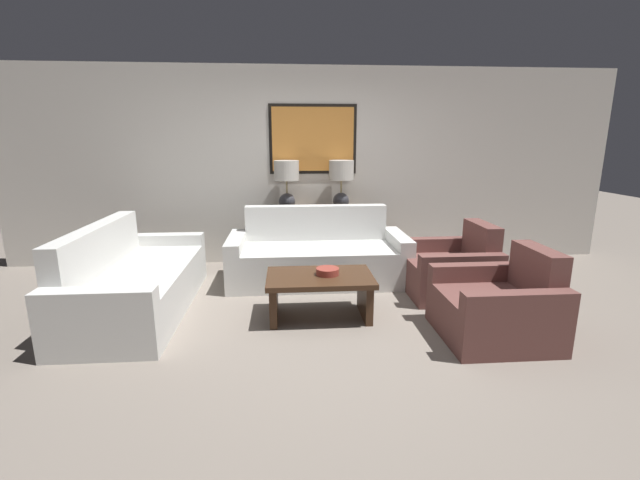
{
  "coord_description": "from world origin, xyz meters",
  "views": [
    {
      "loc": [
        -0.37,
        -3.64,
        1.72
      ],
      "look_at": [
        -0.02,
        0.81,
        0.65
      ],
      "focal_mm": 24.0,
      "sensor_mm": 36.0,
      "label": 1
    }
  ],
  "objects_px": {
    "decorative_bowl": "(328,271)",
    "table_lamp_right": "(341,179)",
    "armchair_near_camera": "(498,308)",
    "table_lamp_left": "(287,180)",
    "console_table": "(314,238)",
    "couch_by_side": "(135,283)",
    "couch_by_back_wall": "(318,257)",
    "coffee_table": "(320,287)",
    "armchair_near_back_wall": "(451,270)"
  },
  "relations": [
    {
      "from": "console_table",
      "to": "couch_by_side",
      "type": "distance_m",
      "value": 2.42
    },
    {
      "from": "decorative_bowl",
      "to": "armchair_near_camera",
      "type": "xyz_separation_m",
      "value": [
        1.45,
        -0.56,
        -0.19
      ]
    },
    {
      "from": "console_table",
      "to": "armchair_near_back_wall",
      "type": "xyz_separation_m",
      "value": [
        1.46,
        -1.25,
        -0.11
      ]
    },
    {
      "from": "couch_by_side",
      "to": "armchair_near_camera",
      "type": "distance_m",
      "value": 3.48
    },
    {
      "from": "armchair_near_back_wall",
      "to": "armchair_near_camera",
      "type": "xyz_separation_m",
      "value": [
        0.0,
        -1.09,
        0.0
      ]
    },
    {
      "from": "armchair_near_camera",
      "to": "decorative_bowl",
      "type": "bearing_deg",
      "value": 158.85
    },
    {
      "from": "decorative_bowl",
      "to": "armchair_near_camera",
      "type": "bearing_deg",
      "value": -21.15
    },
    {
      "from": "table_lamp_right",
      "to": "decorative_bowl",
      "type": "height_order",
      "value": "table_lamp_right"
    },
    {
      "from": "couch_by_side",
      "to": "decorative_bowl",
      "type": "relative_size",
      "value": 9.66
    },
    {
      "from": "couch_by_back_wall",
      "to": "armchair_near_camera",
      "type": "distance_m",
      "value": 2.22
    },
    {
      "from": "table_lamp_right",
      "to": "coffee_table",
      "type": "height_order",
      "value": "table_lamp_right"
    },
    {
      "from": "table_lamp_left",
      "to": "coffee_table",
      "type": "xyz_separation_m",
      "value": [
        0.3,
        -1.8,
        -0.87
      ]
    },
    {
      "from": "couch_by_back_wall",
      "to": "armchair_near_camera",
      "type": "relative_size",
      "value": 2.37
    },
    {
      "from": "couch_by_side",
      "to": "decorative_bowl",
      "type": "height_order",
      "value": "couch_by_side"
    },
    {
      "from": "console_table",
      "to": "couch_by_back_wall",
      "type": "bearing_deg",
      "value": -90.0
    },
    {
      "from": "table_lamp_right",
      "to": "armchair_near_camera",
      "type": "distance_m",
      "value": 2.74
    },
    {
      "from": "couch_by_back_wall",
      "to": "couch_by_side",
      "type": "distance_m",
      "value": 2.08
    },
    {
      "from": "table_lamp_left",
      "to": "coffee_table",
      "type": "distance_m",
      "value": 2.02
    },
    {
      "from": "table_lamp_right",
      "to": "couch_by_side",
      "type": "bearing_deg",
      "value": -147.03
    },
    {
      "from": "table_lamp_left",
      "to": "table_lamp_right",
      "type": "distance_m",
      "value": 0.73
    },
    {
      "from": "armchair_near_camera",
      "to": "table_lamp_right",
      "type": "bearing_deg",
      "value": 115.05
    },
    {
      "from": "couch_by_side",
      "to": "armchair_near_camera",
      "type": "xyz_separation_m",
      "value": [
        3.38,
        -0.86,
        -0.02
      ]
    },
    {
      "from": "table_lamp_right",
      "to": "couch_by_side",
      "type": "relative_size",
      "value": 0.31
    },
    {
      "from": "table_lamp_right",
      "to": "armchair_near_back_wall",
      "type": "distance_m",
      "value": 1.89
    },
    {
      "from": "armchair_near_back_wall",
      "to": "decorative_bowl",
      "type": "bearing_deg",
      "value": -159.86
    },
    {
      "from": "table_lamp_left",
      "to": "table_lamp_right",
      "type": "relative_size",
      "value": 1.0
    },
    {
      "from": "table_lamp_left",
      "to": "armchair_near_camera",
      "type": "xyz_separation_m",
      "value": [
        1.82,
        -2.34,
        -0.91
      ]
    },
    {
      "from": "armchair_near_back_wall",
      "to": "coffee_table",
      "type": "bearing_deg",
      "value": -160.31
    },
    {
      "from": "decorative_bowl",
      "to": "armchair_near_back_wall",
      "type": "bearing_deg",
      "value": 20.14
    },
    {
      "from": "console_table",
      "to": "coffee_table",
      "type": "distance_m",
      "value": 1.8
    },
    {
      "from": "table_lamp_right",
      "to": "coffee_table",
      "type": "bearing_deg",
      "value": -103.42
    },
    {
      "from": "table_lamp_left",
      "to": "table_lamp_right",
      "type": "bearing_deg",
      "value": 0.0
    },
    {
      "from": "console_table",
      "to": "decorative_bowl",
      "type": "height_order",
      "value": "console_table"
    },
    {
      "from": "coffee_table",
      "to": "decorative_bowl",
      "type": "xyz_separation_m",
      "value": [
        0.08,
        0.01,
        0.16
      ]
    },
    {
      "from": "decorative_bowl",
      "to": "table_lamp_right",
      "type": "bearing_deg",
      "value": 78.83
    },
    {
      "from": "table_lamp_right",
      "to": "couch_by_side",
      "type": "height_order",
      "value": "table_lamp_right"
    },
    {
      "from": "console_table",
      "to": "decorative_bowl",
      "type": "distance_m",
      "value": 1.78
    },
    {
      "from": "table_lamp_right",
      "to": "coffee_table",
      "type": "relative_size",
      "value": 0.66
    },
    {
      "from": "coffee_table",
      "to": "armchair_near_camera",
      "type": "distance_m",
      "value": 1.62
    },
    {
      "from": "armchair_near_camera",
      "to": "coffee_table",
      "type": "bearing_deg",
      "value": 160.31
    },
    {
      "from": "table_lamp_right",
      "to": "couch_by_back_wall",
      "type": "relative_size",
      "value": 0.31
    },
    {
      "from": "table_lamp_left",
      "to": "console_table",
      "type": "bearing_deg",
      "value": 0.0
    },
    {
      "from": "table_lamp_right",
      "to": "couch_by_back_wall",
      "type": "xyz_separation_m",
      "value": [
        -0.36,
        -0.67,
        -0.88
      ]
    },
    {
      "from": "couch_by_side",
      "to": "armchair_near_back_wall",
      "type": "distance_m",
      "value": 3.38
    },
    {
      "from": "console_table",
      "to": "couch_by_back_wall",
      "type": "xyz_separation_m",
      "value": [
        0.0,
        -0.67,
        -0.08
      ]
    },
    {
      "from": "decorative_bowl",
      "to": "armchair_near_back_wall",
      "type": "xyz_separation_m",
      "value": [
        1.45,
        0.53,
        -0.19
      ]
    },
    {
      "from": "coffee_table",
      "to": "decorative_bowl",
      "type": "relative_size",
      "value": 4.61
    },
    {
      "from": "armchair_near_camera",
      "to": "couch_by_back_wall",
      "type": "bearing_deg",
      "value": 131.07
    },
    {
      "from": "coffee_table",
      "to": "decorative_bowl",
      "type": "bearing_deg",
      "value": 10.69
    },
    {
      "from": "couch_by_back_wall",
      "to": "table_lamp_left",
      "type": "bearing_deg",
      "value": 118.68
    }
  ]
}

